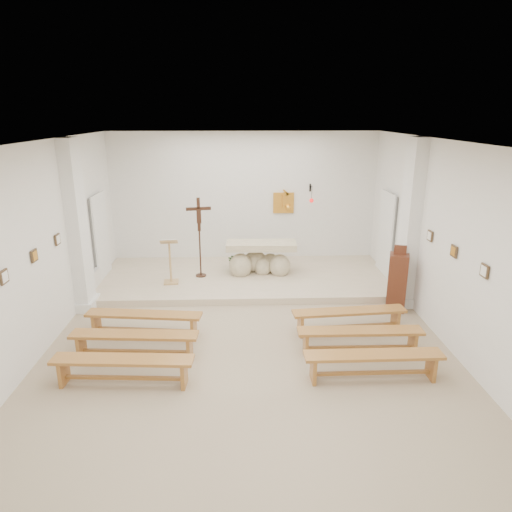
{
  "coord_description": "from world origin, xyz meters",
  "views": [
    {
      "loc": [
        -0.12,
        -6.99,
        3.94
      ],
      "look_at": [
        0.19,
        1.6,
        1.23
      ],
      "focal_mm": 32.0,
      "sensor_mm": 36.0,
      "label": 1
    }
  ],
  "objects_px": {
    "bench_right_second": "(360,336)",
    "bench_right_third": "(373,360)",
    "lectern": "(170,261)",
    "bench_right_front": "(349,316)",
    "bench_left_front": "(144,319)",
    "altar": "(260,260)",
    "bench_left_third": "(123,365)",
    "bench_left_second": "(135,339)",
    "crucifix_stand": "(199,232)",
    "donation_pedestal": "(397,282)"
  },
  "relations": [
    {
      "from": "crucifix_stand",
      "to": "bench_right_third",
      "type": "relative_size",
      "value": 0.9
    },
    {
      "from": "bench_right_front",
      "to": "bench_left_second",
      "type": "relative_size",
      "value": 1.0
    },
    {
      "from": "bench_right_front",
      "to": "bench_left_third",
      "type": "xyz_separation_m",
      "value": [
        -3.79,
        -1.6,
        0.0
      ]
    },
    {
      "from": "crucifix_stand",
      "to": "bench_right_front",
      "type": "distance_m",
      "value": 4.17
    },
    {
      "from": "donation_pedestal",
      "to": "bench_left_third",
      "type": "xyz_separation_m",
      "value": [
        -4.99,
        -2.58,
        -0.28
      ]
    },
    {
      "from": "bench_left_front",
      "to": "bench_left_second",
      "type": "relative_size",
      "value": 1.0
    },
    {
      "from": "crucifix_stand",
      "to": "bench_left_third",
      "type": "distance_m",
      "value": 4.55
    },
    {
      "from": "bench_right_front",
      "to": "bench_right_third",
      "type": "relative_size",
      "value": 1.01
    },
    {
      "from": "bench_left_second",
      "to": "bench_right_second",
      "type": "xyz_separation_m",
      "value": [
        3.79,
        -0.0,
        0.0
      ]
    },
    {
      "from": "bench_left_front",
      "to": "bench_right_second",
      "type": "height_order",
      "value": "same"
    },
    {
      "from": "lectern",
      "to": "bench_left_third",
      "type": "distance_m",
      "value": 3.95
    },
    {
      "from": "crucifix_stand",
      "to": "bench_right_front",
      "type": "height_order",
      "value": "crucifix_stand"
    },
    {
      "from": "lectern",
      "to": "bench_right_front",
      "type": "bearing_deg",
      "value": -38.36
    },
    {
      "from": "lectern",
      "to": "bench_right_front",
      "type": "distance_m",
      "value": 4.32
    },
    {
      "from": "bench_left_front",
      "to": "bench_left_second",
      "type": "xyz_separation_m",
      "value": [
        0.0,
        -0.8,
        0.0
      ]
    },
    {
      "from": "bench_left_second",
      "to": "bench_left_third",
      "type": "distance_m",
      "value": 0.8
    },
    {
      "from": "bench_right_third",
      "to": "donation_pedestal",
      "type": "bearing_deg",
      "value": 64.5
    },
    {
      "from": "altar",
      "to": "bench_left_third",
      "type": "relative_size",
      "value": 0.8
    },
    {
      "from": "bench_left_second",
      "to": "bench_right_front",
      "type": "bearing_deg",
      "value": 16.12
    },
    {
      "from": "lectern",
      "to": "bench_left_front",
      "type": "relative_size",
      "value": 0.51
    },
    {
      "from": "altar",
      "to": "crucifix_stand",
      "type": "xyz_separation_m",
      "value": [
        -1.45,
        -0.17,
        0.77
      ]
    },
    {
      "from": "bench_right_front",
      "to": "bench_right_third",
      "type": "height_order",
      "value": "same"
    },
    {
      "from": "bench_left_third",
      "to": "bench_right_third",
      "type": "height_order",
      "value": "same"
    },
    {
      "from": "bench_left_front",
      "to": "bench_left_third",
      "type": "distance_m",
      "value": 1.6
    },
    {
      "from": "altar",
      "to": "bench_right_front",
      "type": "bearing_deg",
      "value": -61.08
    },
    {
      "from": "bench_right_front",
      "to": "bench_left_second",
      "type": "bearing_deg",
      "value": -172.9
    },
    {
      "from": "donation_pedestal",
      "to": "altar",
      "type": "bearing_deg",
      "value": 163.31
    },
    {
      "from": "lectern",
      "to": "crucifix_stand",
      "type": "xyz_separation_m",
      "value": [
        0.66,
        0.45,
        0.57
      ]
    },
    {
      "from": "donation_pedestal",
      "to": "bench_left_second",
      "type": "xyz_separation_m",
      "value": [
        -4.99,
        -1.77,
        -0.28
      ]
    },
    {
      "from": "bench_right_front",
      "to": "donation_pedestal",
      "type": "bearing_deg",
      "value": 34.02
    },
    {
      "from": "bench_right_third",
      "to": "crucifix_stand",
      "type": "bearing_deg",
      "value": 123.77
    },
    {
      "from": "bench_left_front",
      "to": "bench_right_second",
      "type": "distance_m",
      "value": 3.87
    },
    {
      "from": "crucifix_stand",
      "to": "bench_right_second",
      "type": "relative_size",
      "value": 0.9
    },
    {
      "from": "donation_pedestal",
      "to": "bench_right_second",
      "type": "distance_m",
      "value": 2.16
    },
    {
      "from": "donation_pedestal",
      "to": "bench_left_second",
      "type": "distance_m",
      "value": 5.31
    },
    {
      "from": "bench_left_front",
      "to": "bench_right_third",
      "type": "bearing_deg",
      "value": -16.24
    },
    {
      "from": "bench_right_second",
      "to": "bench_right_third",
      "type": "relative_size",
      "value": 1.0
    },
    {
      "from": "bench_left_third",
      "to": "bench_left_front",
      "type": "bearing_deg",
      "value": 93.78
    },
    {
      "from": "crucifix_stand",
      "to": "bench_right_second",
      "type": "distance_m",
      "value": 4.74
    },
    {
      "from": "crucifix_stand",
      "to": "bench_right_second",
      "type": "bearing_deg",
      "value": -59.47
    },
    {
      "from": "altar",
      "to": "bench_right_second",
      "type": "distance_m",
      "value": 4.04
    },
    {
      "from": "altar",
      "to": "bench_right_third",
      "type": "relative_size",
      "value": 0.8
    },
    {
      "from": "bench_left_front",
      "to": "bench_right_third",
      "type": "distance_m",
      "value": 4.11
    },
    {
      "from": "bench_left_front",
      "to": "bench_right_front",
      "type": "height_order",
      "value": "same"
    },
    {
      "from": "donation_pedestal",
      "to": "bench_left_second",
      "type": "bearing_deg",
      "value": -141.32
    },
    {
      "from": "bench_left_front",
      "to": "altar",
      "type": "bearing_deg",
      "value": 59.11
    },
    {
      "from": "donation_pedestal",
      "to": "bench_right_second",
      "type": "xyz_separation_m",
      "value": [
        -1.21,
        -1.77,
        -0.28
      ]
    },
    {
      "from": "bench_left_second",
      "to": "lectern",
      "type": "bearing_deg",
      "value": 91.24
    },
    {
      "from": "lectern",
      "to": "bench_left_second",
      "type": "xyz_separation_m",
      "value": [
        -0.16,
        -3.13,
        -0.36
      ]
    },
    {
      "from": "crucifix_stand",
      "to": "bench_left_front",
      "type": "xyz_separation_m",
      "value": [
        -0.82,
        -2.77,
        -0.92
      ]
    }
  ]
}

